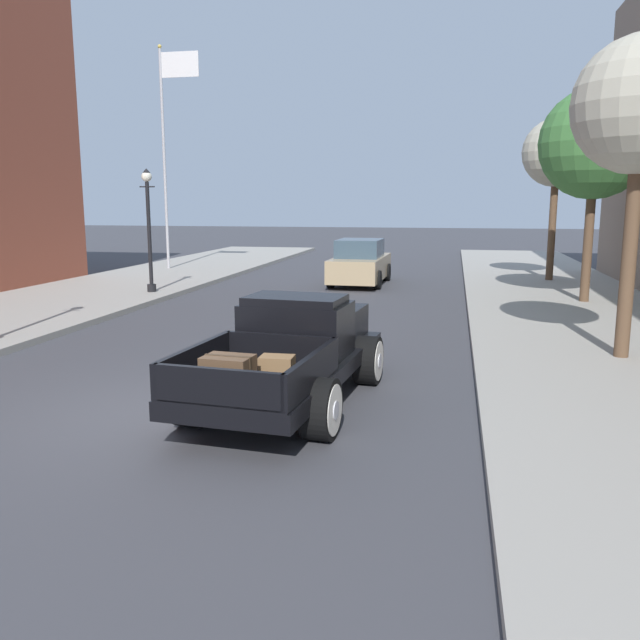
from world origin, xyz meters
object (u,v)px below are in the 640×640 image
car_background_tan (360,263)px  street_tree_third (557,154)px  street_lamp_far (149,221)px  hotrod_truck_black (295,350)px  flagpole (168,134)px  street_tree_second (595,144)px

car_background_tan → street_tree_third: (6.81, 1.54, 3.90)m
car_background_tan → street_lamp_far: 7.68m
hotrod_truck_black → flagpole: flagpole is taller
street_tree_second → street_tree_third: size_ratio=1.03×
flagpole → car_background_tan: bearing=-17.8°
flagpole → street_tree_third: (15.32, -1.20, -1.10)m
hotrod_truck_black → flagpole: bearing=119.3°
street_tree_second → street_lamp_far: bearing=-177.4°
hotrod_truck_black → street_lamp_far: street_lamp_far is taller
hotrod_truck_black → street_tree_third: street_tree_third is taller
hotrod_truck_black → flagpole: 20.07m
car_background_tan → street_tree_third: street_tree_third is taller
car_background_tan → street_lamp_far: bearing=-144.2°
hotrod_truck_black → street_lamp_far: 12.21m
street_lamp_far → car_background_tan: bearing=35.8°
car_background_tan → flagpole: bearing=162.2°
hotrod_truck_black → street_lamp_far: size_ratio=1.31×
flagpole → street_tree_second: size_ratio=1.54×
street_lamp_far → flagpole: (-2.43, 7.13, 3.39)m
hotrod_truck_black → flagpole: (-9.52, 16.94, 5.02)m
flagpole → street_tree_third: flagpole is taller
street_tree_second → street_tree_third: 5.35m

